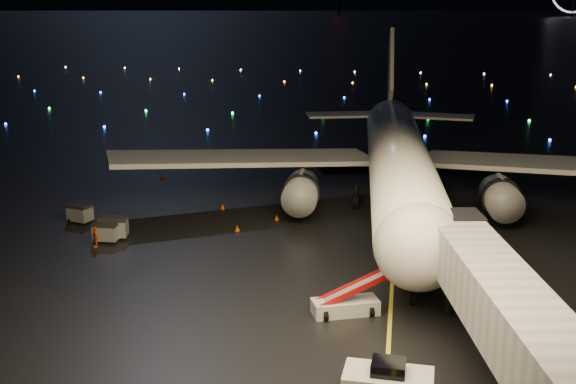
{
  "coord_description": "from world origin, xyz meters",
  "views": [
    {
      "loc": [
        12.32,
        -38.66,
        18.94
      ],
      "look_at": [
        4.09,
        12.0,
        5.0
      ],
      "focal_mm": 45.0,
      "sensor_mm": 36.0,
      "label": 1
    }
  ],
  "objects_px": {
    "pushback_tug": "(388,380)",
    "baggage_cart_1": "(114,227)",
    "baggage_cart_0": "(106,232)",
    "crew_c": "(95,237)",
    "belt_loader": "(346,292)",
    "baggage_cart_2": "(80,213)",
    "airliner": "(399,123)"
  },
  "relations": [
    {
      "from": "airliner",
      "to": "baggage_cart_1",
      "type": "distance_m",
      "value": 27.29
    },
    {
      "from": "pushback_tug",
      "to": "baggage_cart_1",
      "type": "relative_size",
      "value": 1.99
    },
    {
      "from": "belt_loader",
      "to": "baggage_cart_0",
      "type": "relative_size",
      "value": 3.14
    },
    {
      "from": "pushback_tug",
      "to": "crew_c",
      "type": "height_order",
      "value": "pushback_tug"
    },
    {
      "from": "baggage_cart_0",
      "to": "baggage_cart_2",
      "type": "relative_size",
      "value": 0.99
    },
    {
      "from": "baggage_cart_0",
      "to": "baggage_cart_2",
      "type": "height_order",
      "value": "baggage_cart_2"
    },
    {
      "from": "crew_c",
      "to": "pushback_tug",
      "type": "bearing_deg",
      "value": 17.82
    },
    {
      "from": "pushback_tug",
      "to": "baggage_cart_0",
      "type": "xyz_separation_m",
      "value": [
        -22.84,
        19.99,
        -0.22
      ]
    },
    {
      "from": "pushback_tug",
      "to": "belt_loader",
      "type": "relative_size",
      "value": 0.72
    },
    {
      "from": "baggage_cart_0",
      "to": "crew_c",
      "type": "bearing_deg",
      "value": -104.54
    },
    {
      "from": "pushback_tug",
      "to": "baggage_cart_2",
      "type": "xyz_separation_m",
      "value": [
        -27.14,
        24.49,
        -0.21
      ]
    },
    {
      "from": "baggage_cart_0",
      "to": "baggage_cart_1",
      "type": "distance_m",
      "value": 0.96
    },
    {
      "from": "airliner",
      "to": "baggage_cart_1",
      "type": "height_order",
      "value": "airliner"
    },
    {
      "from": "belt_loader",
      "to": "baggage_cart_1",
      "type": "xyz_separation_m",
      "value": [
        -19.72,
        11.4,
        -0.53
      ]
    },
    {
      "from": "pushback_tug",
      "to": "baggage_cart_1",
      "type": "bearing_deg",
      "value": 140.41
    },
    {
      "from": "pushback_tug",
      "to": "airliner",
      "type": "bearing_deg",
      "value": 93.55
    },
    {
      "from": "belt_loader",
      "to": "crew_c",
      "type": "height_order",
      "value": "belt_loader"
    },
    {
      "from": "belt_loader",
      "to": "crew_c",
      "type": "relative_size",
      "value": 3.58
    },
    {
      "from": "pushback_tug",
      "to": "baggage_cart_0",
      "type": "relative_size",
      "value": 2.27
    },
    {
      "from": "baggage_cart_1",
      "to": "baggage_cart_2",
      "type": "height_order",
      "value": "baggage_cart_1"
    },
    {
      "from": "pushback_tug",
      "to": "baggage_cart_2",
      "type": "bearing_deg",
      "value": 141.13
    },
    {
      "from": "belt_loader",
      "to": "baggage_cart_0",
      "type": "xyz_separation_m",
      "value": [
        -19.97,
        10.48,
        -0.64
      ]
    },
    {
      "from": "baggage_cart_2",
      "to": "baggage_cart_1",
      "type": "bearing_deg",
      "value": -22.79
    },
    {
      "from": "airliner",
      "to": "belt_loader",
      "type": "distance_m",
      "value": 26.38
    },
    {
      "from": "airliner",
      "to": "pushback_tug",
      "type": "distance_m",
      "value": 35.63
    },
    {
      "from": "crew_c",
      "to": "baggage_cart_0",
      "type": "height_order",
      "value": "crew_c"
    },
    {
      "from": "airliner",
      "to": "belt_loader",
      "type": "xyz_separation_m",
      "value": [
        -2.65,
        -25.5,
        -6.21
      ]
    },
    {
      "from": "crew_c",
      "to": "baggage_cart_0",
      "type": "xyz_separation_m",
      "value": [
        0.32,
        1.39,
        -0.02
      ]
    },
    {
      "from": "pushback_tug",
      "to": "crew_c",
      "type": "bearing_deg",
      "value": 144.42
    },
    {
      "from": "crew_c",
      "to": "baggage_cart_2",
      "type": "distance_m",
      "value": 7.1
    },
    {
      "from": "belt_loader",
      "to": "crew_c",
      "type": "xyz_separation_m",
      "value": [
        -20.29,
        9.09,
        -0.61
      ]
    },
    {
      "from": "crew_c",
      "to": "baggage_cart_1",
      "type": "relative_size",
      "value": 0.77
    }
  ]
}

